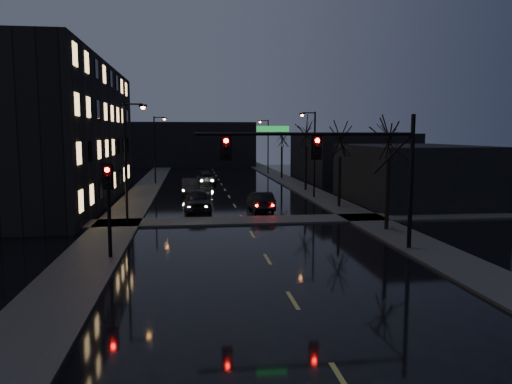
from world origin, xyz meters
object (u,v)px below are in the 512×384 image
object	(u,v)px
oncoming_car_b	(190,187)
oncoming_car_d	(205,177)
oncoming_car_a	(197,200)
lead_car	(261,201)
oncoming_car_c	(206,179)

from	to	relation	value
oncoming_car_b	oncoming_car_d	world-z (taller)	oncoming_car_b
oncoming_car_b	oncoming_car_d	bearing A→B (deg)	81.09
oncoming_car_a	lead_car	world-z (taller)	oncoming_car_a
oncoming_car_c	oncoming_car_a	bearing A→B (deg)	-93.44
oncoming_car_a	oncoming_car_d	xyz separation A→B (m)	(1.34, 23.34, -0.20)
oncoming_car_b	oncoming_car_c	size ratio (longest dim) A/B	0.97
oncoming_car_c	lead_car	size ratio (longest dim) A/B	1.08
oncoming_car_b	oncoming_car_a	bearing A→B (deg)	-87.50
oncoming_car_a	oncoming_car_c	distance (m)	20.06
oncoming_car_c	lead_car	distance (m)	20.85
oncoming_car_a	lead_car	size ratio (longest dim) A/B	1.12
oncoming_car_d	lead_car	size ratio (longest dim) A/B	1.01
oncoming_car_b	oncoming_car_c	world-z (taller)	oncoming_car_b
oncoming_car_b	lead_car	world-z (taller)	oncoming_car_b
oncoming_car_b	oncoming_car_c	bearing A→B (deg)	78.14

